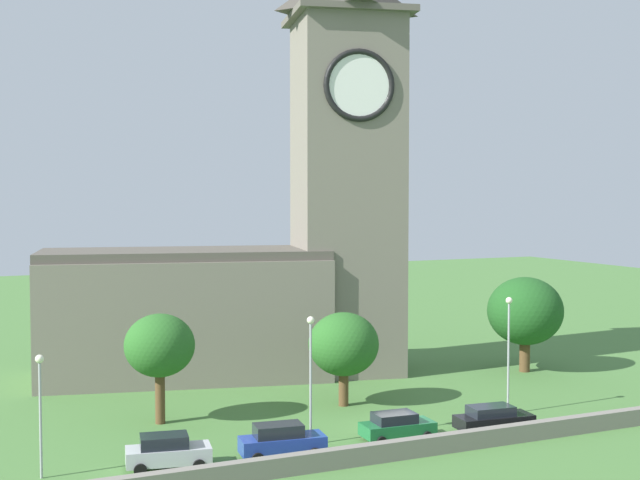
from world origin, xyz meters
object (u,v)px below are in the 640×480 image
object	(u,v)px
car_black	(493,419)
streetlamp_west_mid	(311,360)
car_blue	(281,441)
streetlamp_central	(509,337)
streetlamp_west_end	(40,395)
tree_riverside_west	(344,345)
tree_churchyard	(525,311)
church	(270,234)
tree_by_tower	(160,346)
car_green	(397,426)
car_silver	(167,452)

from	to	relation	value
car_black	streetlamp_west_mid	bearing A→B (deg)	169.18
car_blue	streetlamp_central	xyz separation A→B (m)	(17.22, 2.78, 4.12)
streetlamp_west_end	tree_riverside_west	world-z (taller)	tree_riverside_west
tree_riverside_west	car_blue	bearing A→B (deg)	-131.90
car_black	tree_churchyard	bearing A→B (deg)	46.73
church	tree_churchyard	distance (m)	21.64
streetlamp_west_end	streetlamp_west_mid	bearing A→B (deg)	-1.06
streetlamp_central	tree_churchyard	size ratio (longest dim) A/B	1.00
car_black	tree_by_tower	bearing A→B (deg)	149.97
streetlamp_west_mid	streetlamp_central	distance (m)	14.74
streetlamp_west_end	streetlamp_west_mid	size ratio (longest dim) A/B	0.85
car_green	streetlamp_west_mid	world-z (taller)	streetlamp_west_mid
car_silver	tree_riverside_west	bearing A→B (deg)	30.30
church	streetlamp_central	distance (m)	21.77
car_black	car_silver	bearing A→B (deg)	176.43
car_silver	streetlamp_west_mid	distance (m)	9.62
streetlamp_central	church	bearing A→B (deg)	117.19
car_black	tree_riverside_west	bearing A→B (deg)	119.07
car_green	streetlamp_west_end	xyz separation A→B (m)	(-19.98, 1.46, 3.49)
car_blue	tree_churchyard	size ratio (longest dim) A/B	0.63
car_silver	car_blue	size ratio (longest dim) A/B	0.96
church	streetlamp_west_mid	xyz separation A→B (m)	(-5.16, -19.64, -6.29)
tree_by_tower	car_green	bearing A→B (deg)	-38.63
church	streetlamp_west_mid	distance (m)	21.26
car_green	tree_churchyard	xyz separation A→B (m)	(19.26, 12.92, 4.12)
church	car_green	xyz separation A→B (m)	(-0.12, -20.82, -10.41)
church	car_green	world-z (taller)	church
church	car_black	size ratio (longest dim) A/B	6.75
streetlamp_central	car_silver	bearing A→B (deg)	-175.20
car_black	tree_churchyard	size ratio (longest dim) A/B	0.64
car_silver	streetlamp_central	size ratio (longest dim) A/B	0.61
car_silver	car_green	size ratio (longest dim) A/B	1.06
church	tree_by_tower	size ratio (longest dim) A/B	4.78
car_blue	streetlamp_west_end	size ratio (longest dim) A/B	0.76
car_black	tree_riverside_west	size ratio (longest dim) A/B	0.77
tree_by_tower	tree_churchyard	world-z (taller)	tree_churchyard
tree_churchyard	car_black	bearing A→B (deg)	-133.27
car_silver	tree_by_tower	distance (m)	10.17
car_silver	streetlamp_west_end	bearing A→B (deg)	169.32
car_green	tree_churchyard	world-z (taller)	tree_churchyard
car_blue	streetlamp_west_mid	bearing A→B (deg)	34.32
car_blue	tree_by_tower	world-z (taller)	tree_by_tower
tree_riverside_west	tree_by_tower	distance (m)	12.62
tree_riverside_west	tree_churchyard	world-z (taller)	tree_churchyard
car_silver	tree_churchyard	bearing A→B (deg)	20.98
church	car_green	bearing A→B (deg)	-90.32
streetlamp_west_mid	tree_riverside_west	size ratio (longest dim) A/B	1.16
car_green	tree_by_tower	distance (m)	15.65
church	streetlamp_west_end	bearing A→B (deg)	-136.06
tree_by_tower	tree_riverside_west	bearing A→B (deg)	-3.06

